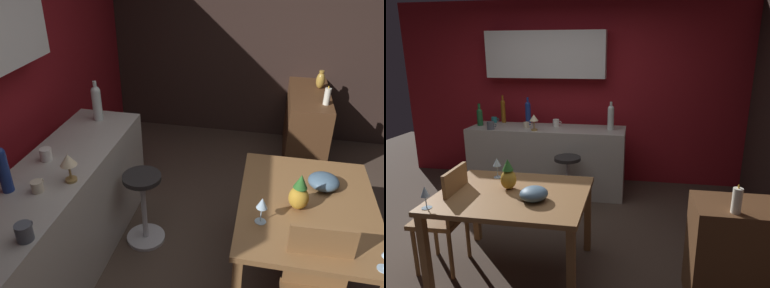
{
  "view_description": "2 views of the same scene",
  "coord_description": "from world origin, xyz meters",
  "views": [
    {
      "loc": [
        -2.3,
        0.03,
        2.39
      ],
      "look_at": [
        0.42,
        0.6,
        0.88
      ],
      "focal_mm": 36.34,
      "sensor_mm": 36.0,
      "label": 1
    },
    {
      "loc": [
        0.95,
        -2.75,
        1.85
      ],
      "look_at": [
        0.38,
        0.64,
        0.92
      ],
      "focal_mm": 31.05,
      "sensor_mm": 36.0,
      "label": 2
    }
  ],
  "objects": [
    {
      "name": "wine_bottle_cobalt",
      "position": [
        -0.5,
        1.64,
        1.08
      ],
      "size": [
        0.08,
        0.08,
        0.38
      ],
      "color": "navy",
      "rests_on": "kitchen_counter"
    },
    {
      "name": "pillar_candle_tall",
      "position": [
        1.66,
        -0.56,
        0.91
      ],
      "size": [
        0.06,
        0.06,
        0.2
      ],
      "color": "white",
      "rests_on": "sideboard_cabinet"
    },
    {
      "name": "fruit_bowl",
      "position": [
        0.21,
        -0.43,
        0.79
      ],
      "size": [
        0.22,
        0.22,
        0.11
      ],
      "primitive_type": "ellipsoid",
      "color": "slate",
      "rests_on": "dining_table"
    },
    {
      "name": "sideboard_cabinet",
      "position": [
        1.96,
        -0.42,
        0.41
      ],
      "size": [
        1.1,
        0.44,
        0.82
      ],
      "primitive_type": "cube",
      "color": "#56351E",
      "rests_on": "ground_plane"
    },
    {
      "name": "kitchen_counter",
      "position": [
        -0.19,
        1.49,
        0.45
      ],
      "size": [
        2.1,
        0.6,
        0.9
      ],
      "primitive_type": "cube",
      "color": "#B2ADA3",
      "rests_on": "ground_plane"
    },
    {
      "name": "counter_lamp",
      "position": [
        -0.31,
        1.29,
        1.05
      ],
      "size": [
        0.11,
        0.11,
        0.21
      ],
      "color": "#A58447",
      "rests_on": "kitchen_counter"
    },
    {
      "name": "dining_table",
      "position": [
        -0.01,
        -0.31,
        0.65
      ],
      "size": [
        1.24,
        0.94,
        0.74
      ],
      "color": "olive",
      "rests_on": "ground_plane"
    },
    {
      "name": "vase_brass",
      "position": [
        2.14,
        -0.53,
        0.92
      ],
      "size": [
        0.1,
        0.1,
        0.21
      ],
      "color": "#B78C38",
      "rests_on": "sideboard_cabinet"
    },
    {
      "name": "wine_bottle_clear",
      "position": [
        0.66,
        1.52,
        1.07
      ],
      "size": [
        0.08,
        0.08,
        0.37
      ],
      "color": "silver",
      "rests_on": "kitchen_counter"
    },
    {
      "name": "cup_slate",
      "position": [
        -0.89,
        1.26,
        0.95
      ],
      "size": [
        0.13,
        0.09,
        0.1
      ],
      "color": "#515660",
      "rests_on": "kitchen_counter"
    },
    {
      "name": "pineapple_centerpiece",
      "position": [
        -0.07,
        -0.24,
        0.85
      ],
      "size": [
        0.13,
        0.13,
        0.27
      ],
      "color": "gold",
      "rests_on": "dining_table"
    },
    {
      "name": "wall_side_right",
      "position": [
        2.55,
        0.3,
        1.3
      ],
      "size": [
        0.1,
        4.4,
        2.6
      ],
      "primitive_type": "cube",
      "color": "#33231E",
      "rests_on": "ground_plane"
    },
    {
      "name": "cup_cream",
      "position": [
        -0.46,
        1.45,
        0.94
      ],
      "size": [
        0.11,
        0.08,
        0.08
      ],
      "color": "beige",
      "rests_on": "kitchen_counter"
    },
    {
      "name": "bar_stool",
      "position": [
        0.19,
        0.97,
        0.35
      ],
      "size": [
        0.34,
        0.34,
        0.66
      ],
      "color": "#262323",
      "rests_on": "ground_plane"
    },
    {
      "name": "ground_plane",
      "position": [
        0.0,
        0.0,
        0.0
      ],
      "size": [
        9.0,
        9.0,
        0.0
      ],
      "primitive_type": "plane",
      "color": "#47382D"
    },
    {
      "name": "cup_white",
      "position": [
        -0.09,
        1.6,
        0.95
      ],
      "size": [
        0.12,
        0.09,
        0.1
      ],
      "color": "white",
      "rests_on": "kitchen_counter"
    },
    {
      "name": "wine_glass_right",
      "position": [
        -0.27,
        -0.0,
        0.88
      ],
      "size": [
        0.07,
        0.07,
        0.19
      ],
      "color": "silver",
      "rests_on": "dining_table"
    }
  ]
}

